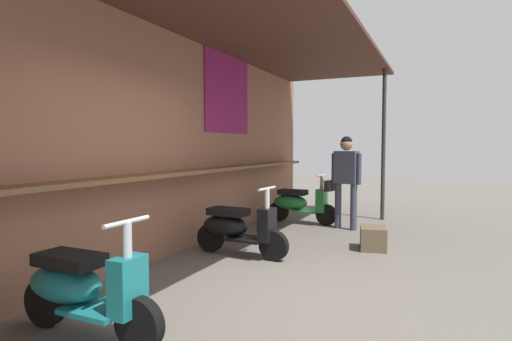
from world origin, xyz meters
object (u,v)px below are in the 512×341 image
(scooter_green, at_px, (298,203))
(merchandise_crate, at_px, (373,238))
(scooter_teal, at_px, (81,288))
(scooter_black, at_px, (236,227))
(shopper_with_handbag, at_px, (345,173))

(scooter_green, height_order, merchandise_crate, scooter_green)
(scooter_teal, distance_m, merchandise_crate, 4.15)
(scooter_teal, relative_size, scooter_black, 1.00)
(scooter_black, bearing_deg, scooter_green, 93.65)
(scooter_black, height_order, scooter_green, same)
(scooter_teal, relative_size, merchandise_crate, 3.13)
(scooter_teal, distance_m, shopper_with_handbag, 5.26)
(scooter_teal, height_order, scooter_black, same)
(shopper_with_handbag, bearing_deg, scooter_teal, 1.99)
(scooter_green, xyz_separation_m, merchandise_crate, (-1.58, -1.68, -0.22))
(scooter_black, xyz_separation_m, scooter_green, (2.69, -0.00, 0.00))
(scooter_teal, xyz_separation_m, scooter_black, (2.67, -0.00, 0.00))
(shopper_with_handbag, distance_m, merchandise_crate, 1.74)
(scooter_black, distance_m, shopper_with_handbag, 2.72)
(shopper_with_handbag, bearing_deg, merchandise_crate, 40.52)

